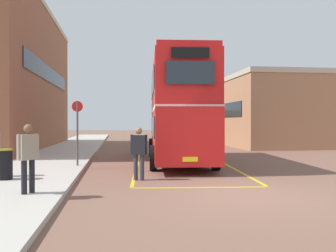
# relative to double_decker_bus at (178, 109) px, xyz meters

# --- Properties ---
(ground_plane) EXTENTS (135.60, 135.60, 0.00)m
(ground_plane) POSITION_rel_double_decker_bus_xyz_m (0.32, 6.08, -2.51)
(ground_plane) COLOR brown
(sidewalk_left) EXTENTS (4.00, 57.60, 0.14)m
(sidewalk_left) POSITION_rel_double_decker_bus_xyz_m (-6.18, 8.48, -2.44)
(sidewalk_left) COLOR #B2ADA3
(sidewalk_left) RESTS_ON ground
(brick_building_left) EXTENTS (5.36, 20.69, 10.09)m
(brick_building_left) POSITION_rel_double_decker_bus_xyz_m (-10.39, 10.68, 2.54)
(brick_building_left) COLOR brown
(brick_building_left) RESTS_ON ground
(depot_building_right) EXTENTS (7.03, 15.26, 5.57)m
(depot_building_right) POSITION_rel_double_decker_bus_xyz_m (9.27, 13.87, 0.28)
(depot_building_right) COLOR #AD7A56
(depot_building_right) RESTS_ON ground
(double_decker_bus) EXTENTS (3.30, 10.33, 4.75)m
(double_decker_bus) POSITION_rel_double_decker_bus_xyz_m (0.00, 0.00, 0.00)
(double_decker_bus) COLOR black
(double_decker_bus) RESTS_ON ground
(single_deck_bus) EXTENTS (3.12, 8.20, 3.02)m
(single_deck_bus) POSITION_rel_double_decker_bus_xyz_m (4.02, 18.62, -0.88)
(single_deck_bus) COLOR black
(single_deck_bus) RESTS_ON ground
(pedestrian_boarding) EXTENTS (0.55, 0.39, 1.74)m
(pedestrian_boarding) POSITION_rel_double_decker_bus_xyz_m (-2.16, -5.41, -1.50)
(pedestrian_boarding) COLOR #2D2D38
(pedestrian_boarding) RESTS_ON ground
(pedestrian_waiting_far) EXTENTS (0.49, 0.51, 1.72)m
(pedestrian_waiting_far) POSITION_rel_double_decker_bus_xyz_m (-5.05, -8.15, -1.38)
(pedestrian_waiting_far) COLOR black
(pedestrian_waiting_far) RESTS_ON sidewalk_left
(litter_bin) EXTENTS (0.52, 0.52, 0.94)m
(litter_bin) POSITION_rel_double_decker_bus_xyz_m (-6.31, -5.64, -1.90)
(litter_bin) COLOR black
(litter_bin) RESTS_ON sidewalk_left
(bus_stop_sign) EXTENTS (0.44, 0.08, 2.63)m
(bus_stop_sign) POSITION_rel_double_decker_bus_xyz_m (-4.48, -2.05, -0.79)
(bus_stop_sign) COLOR #4C4C51
(bus_stop_sign) RESTS_ON sidewalk_left
(bay_marking_yellow) EXTENTS (5.03, 12.48, 0.01)m
(bay_marking_yellow) POSITION_rel_double_decker_bus_xyz_m (-0.07, -1.89, -2.51)
(bay_marking_yellow) COLOR gold
(bay_marking_yellow) RESTS_ON ground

